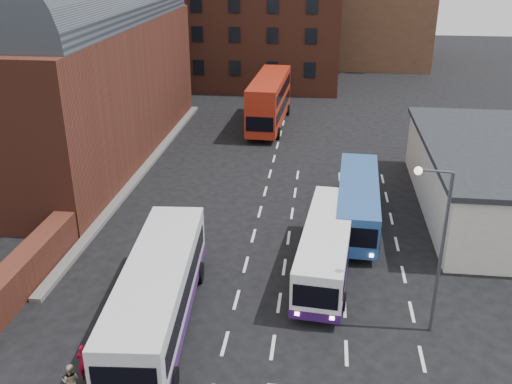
# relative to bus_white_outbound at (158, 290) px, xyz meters

# --- Properties ---
(ground) EXTENTS (180.00, 180.00, 0.00)m
(ground) POSITION_rel_bus_white_outbound_xyz_m (2.99, -0.10, -1.81)
(ground) COLOR black
(railway_station) EXTENTS (12.00, 28.00, 16.00)m
(railway_station) POSITION_rel_bus_white_outbound_xyz_m (-12.51, 20.90, 5.83)
(railway_station) COLOR #602B1E
(railway_station) RESTS_ON ground
(forecourt_wall) EXTENTS (1.20, 10.00, 1.80)m
(forecourt_wall) POSITION_rel_bus_white_outbound_xyz_m (-7.21, 1.90, -0.91)
(forecourt_wall) COLOR #602B1E
(forecourt_wall) RESTS_ON ground
(cream_building) EXTENTS (10.40, 16.40, 4.25)m
(cream_building) POSITION_rel_bus_white_outbound_xyz_m (17.99, 13.90, 0.35)
(cream_building) COLOR beige
(cream_building) RESTS_ON ground
(brick_terrace) EXTENTS (22.00, 10.00, 11.00)m
(brick_terrace) POSITION_rel_bus_white_outbound_xyz_m (-3.01, 45.90, 3.69)
(brick_terrace) COLOR brown
(brick_terrace) RESTS_ON ground
(castle_keep) EXTENTS (22.00, 22.00, 12.00)m
(castle_keep) POSITION_rel_bus_white_outbound_xyz_m (8.99, 65.90, 4.19)
(castle_keep) COLOR brown
(castle_keep) RESTS_ON ground
(bus_white_outbound) EXTENTS (3.51, 11.39, 3.06)m
(bus_white_outbound) POSITION_rel_bus_white_outbound_xyz_m (0.00, 0.00, 0.00)
(bus_white_outbound) COLOR silver
(bus_white_outbound) RESTS_ON ground
(bus_white_inbound) EXTENTS (3.10, 9.82, 2.63)m
(bus_white_inbound) POSITION_rel_bus_white_outbound_xyz_m (7.07, 5.28, -0.25)
(bus_white_inbound) COLOR white
(bus_white_inbound) RESTS_ON ground
(bus_blue) EXTENTS (2.84, 9.93, 2.68)m
(bus_blue) POSITION_rel_bus_white_outbound_xyz_m (8.84, 10.87, -0.22)
(bus_blue) COLOR #254D8C
(bus_blue) RESTS_ON ground
(bus_red_double) EXTENTS (3.18, 11.31, 4.49)m
(bus_red_double) POSITION_rel_bus_white_outbound_xyz_m (1.77, 29.98, 0.58)
(bus_red_double) COLOR #A42613
(bus_red_double) RESTS_ON ground
(street_lamp) EXTENTS (1.51, 0.38, 7.41)m
(street_lamp) POSITION_rel_bus_white_outbound_xyz_m (11.34, 1.05, 2.67)
(street_lamp) COLOR #4C4E54
(street_lamp) RESTS_ON ground
(pedestrian_red) EXTENTS (0.61, 0.43, 1.58)m
(pedestrian_red) POSITION_rel_bus_white_outbound_xyz_m (-1.89, -3.60, -1.02)
(pedestrian_red) COLOR maroon
(pedestrian_red) RESTS_ON ground
(pedestrian_beige) EXTENTS (0.74, 0.61, 1.39)m
(pedestrian_beige) POSITION_rel_bus_white_outbound_xyz_m (-2.04, -4.50, -1.11)
(pedestrian_beige) COLOR tan
(pedestrian_beige) RESTS_ON ground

